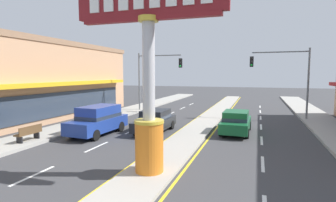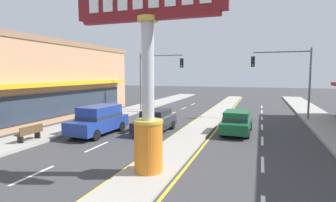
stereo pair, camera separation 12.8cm
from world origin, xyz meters
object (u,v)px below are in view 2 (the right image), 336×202
suv_near_left_lane (99,120)px  traffic_light_right_side (288,71)px  sedan_far_right_lane (237,122)px  traffic_light_left_side (156,72)px  sedan_near_right_lane (156,121)px  street_bench (30,133)px  district_sign (148,78)px  storefront_left (26,80)px

suv_near_left_lane → traffic_light_right_side: bearing=39.6°
sedan_far_right_lane → suv_near_left_lane: suv_near_left_lane is taller
traffic_light_left_side → sedan_near_right_lane: size_ratio=1.44×
sedan_near_right_lane → sedan_far_right_lane: same height
traffic_light_right_side → street_bench: traffic_light_right_side is taller
sedan_far_right_lane → street_bench: (-11.03, -6.66, -0.14)m
sedan_near_right_lane → sedan_far_right_lane: (5.34, 1.39, 0.00)m
traffic_light_right_side → suv_near_left_lane: 16.19m
sedan_near_right_lane → suv_near_left_lane: 3.81m
sedan_far_right_lane → sedan_near_right_lane: bearing=-165.4°
district_sign → suv_near_left_lane: bearing=137.3°
district_sign → sedan_near_right_lane: district_sign is taller
traffic_light_right_side → suv_near_left_lane: traffic_light_right_side is taller
storefront_left → sedan_near_right_lane: storefront_left is taller
storefront_left → street_bench: 9.92m
storefront_left → street_bench: storefront_left is taller
traffic_light_right_side → street_bench: 20.20m
sedan_near_right_lane → district_sign: bearing=-70.2°
traffic_light_left_side → storefront_left: bearing=-139.2°
street_bench → suv_near_left_lane: bearing=54.8°
suv_near_left_lane → storefront_left: bearing=162.2°
district_sign → sedan_far_right_lane: bearing=73.1°
traffic_light_left_side → sedan_near_right_lane: 10.29m
storefront_left → sedan_far_right_lane: size_ratio=5.30×
district_sign → suv_near_left_lane: (-5.97, 5.51, -2.89)m
sedan_far_right_lane → suv_near_left_lane: 9.24m
traffic_light_right_side → street_bench: size_ratio=3.87×
traffic_light_right_side → sedan_near_right_lane: 12.61m
traffic_light_right_side → sedan_near_right_lane: (-8.93, -8.21, -3.46)m
storefront_left → traffic_light_right_side: 22.79m
traffic_light_left_side → sedan_near_right_lane: bearing=-68.3°
traffic_light_right_side → sedan_far_right_lane: size_ratio=1.43×
district_sign → street_bench: size_ratio=4.58×
traffic_light_left_side → traffic_light_right_side: 12.54m
suv_near_left_lane → sedan_near_right_lane: bearing=29.8°
sedan_near_right_lane → storefront_left: bearing=174.9°
storefront_left → suv_near_left_lane: storefront_left is taller
district_sign → street_bench: (-8.36, 2.13, -3.22)m
sedan_far_right_lane → storefront_left: bearing=-179.2°
traffic_light_left_side → suv_near_left_lane: (0.29, -10.90, -3.26)m
traffic_light_left_side → traffic_light_right_side: same height
street_bench → sedan_far_right_lane: bearing=31.1°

